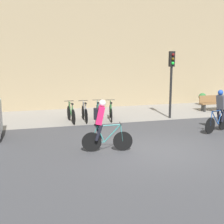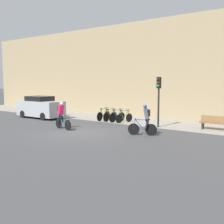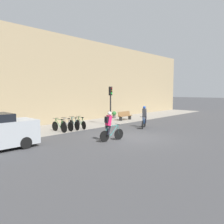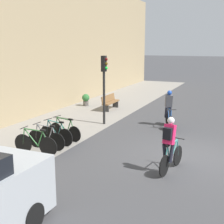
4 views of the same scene
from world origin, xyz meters
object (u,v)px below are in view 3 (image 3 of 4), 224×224
(cyclist_grey, at_px, (144,116))
(traffic_light_pole, at_px, (111,98))
(parked_bike_0, at_px, (59,126))
(parked_bike_1, at_px, (67,125))
(cyclist_pink, at_px, (109,125))
(bench, at_px, (125,115))
(potted_plant, at_px, (114,114))
(parked_bike_3, at_px, (81,124))
(parked_bike_2, at_px, (74,124))

(cyclist_grey, height_order, traffic_light_pole, traffic_light_pole)
(parked_bike_0, bearing_deg, parked_bike_1, 0.07)
(cyclist_pink, relative_size, bench, 0.98)
(cyclist_pink, height_order, parked_bike_0, cyclist_pink)
(cyclist_grey, relative_size, potted_plant, 2.28)
(traffic_light_pole, bearing_deg, parked_bike_3, 172.82)
(bench, relative_size, potted_plant, 2.32)
(traffic_light_pole, xyz_separation_m, bench, (3.38, 1.19, -1.88))
(potted_plant, bearing_deg, parked_bike_0, -162.91)
(parked_bike_2, bearing_deg, parked_bike_1, -180.00)
(parked_bike_1, xyz_separation_m, bench, (7.76, 0.81, 0.06))
(parked_bike_3, bearing_deg, cyclist_pink, -108.87)
(traffic_light_pole, height_order, bench, traffic_light_pole)
(parked_bike_0, distance_m, parked_bike_3, 1.99)
(potted_plant, bearing_deg, traffic_light_pole, -140.68)
(parked_bike_1, height_order, potted_plant, parked_bike_1)
(parked_bike_1, bearing_deg, parked_bike_3, -0.07)
(cyclist_pink, distance_m, potted_plant, 11.34)
(cyclist_pink, distance_m, cyclist_grey, 5.64)
(cyclist_pink, height_order, potted_plant, cyclist_pink)
(parked_bike_3, relative_size, bench, 0.93)
(parked_bike_0, relative_size, parked_bike_2, 1.06)
(parked_bike_1, bearing_deg, traffic_light_pole, -5.04)
(parked_bike_1, bearing_deg, bench, 5.94)
(cyclist_pink, distance_m, parked_bike_3, 5.10)
(cyclist_grey, relative_size, parked_bike_1, 1.06)
(parked_bike_3, xyz_separation_m, traffic_light_pole, (3.05, -0.38, 1.96))
(cyclist_grey, distance_m, parked_bike_0, 6.79)
(traffic_light_pole, bearing_deg, bench, 19.45)
(bench, bearing_deg, parked_bike_2, -173.51)
(traffic_light_pole, bearing_deg, parked_bike_0, 175.63)
(cyclist_pink, bearing_deg, parked_bike_1, 86.26)
(parked_bike_1, height_order, traffic_light_pole, traffic_light_pole)
(cyclist_pink, relative_size, parked_bike_0, 1.01)
(parked_bike_1, height_order, parked_bike_3, parked_bike_1)
(cyclist_pink, bearing_deg, traffic_light_pole, 43.24)
(parked_bike_1, relative_size, bench, 0.92)
(cyclist_grey, height_order, parked_bike_2, cyclist_grey)
(cyclist_grey, relative_size, bench, 0.98)
(parked_bike_1, xyz_separation_m, parked_bike_3, (1.33, -0.00, -0.01))
(parked_bike_1, xyz_separation_m, traffic_light_pole, (4.38, -0.39, 1.94))
(parked_bike_3, distance_m, traffic_light_pole, 3.65)
(parked_bike_0, bearing_deg, cyclist_grey, -30.62)
(parked_bike_1, relative_size, parked_bike_2, 1.00)
(bench, bearing_deg, traffic_light_pole, -160.55)
(cyclist_pink, xyz_separation_m, traffic_light_pole, (4.69, 4.41, 1.41))
(parked_bike_3, distance_m, bench, 6.48)
(parked_bike_2, xyz_separation_m, bench, (7.10, 0.81, 0.06))
(cyclist_grey, bearing_deg, parked_bike_0, 149.38)
(parked_bike_0, height_order, traffic_light_pole, traffic_light_pole)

